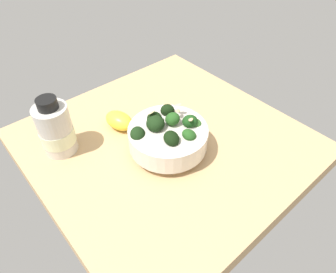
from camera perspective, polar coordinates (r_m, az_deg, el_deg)
The scene contains 4 objects.
ground_plane at distance 72.82cm, azimuth -0.40°, elevation -1.82°, with size 59.24×59.24×4.65cm, color tan.
bowl_of_broccoli at distance 65.88cm, azimuth -0.02°, elevation 0.23°, with size 17.44×17.44×9.66cm.
lemon_wedge at distance 74.04cm, azimuth -9.27°, elevation 3.01°, with size 7.72×4.93×4.16cm, color yellow.
bottle_tall at distance 69.24cm, azimuth -20.51°, elevation 1.20°, with size 7.42×7.42×13.99cm.
Camera 1 is at (-33.43, -39.42, 48.97)cm, focal length 32.10 mm.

